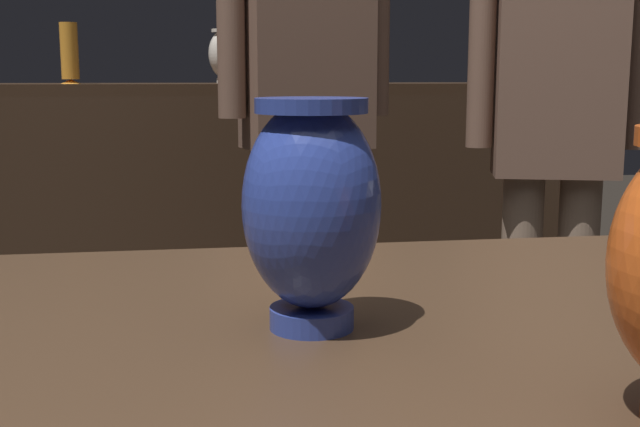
{
  "coord_description": "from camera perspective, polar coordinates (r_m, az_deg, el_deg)",
  "views": [
    {
      "loc": [
        -0.12,
        -0.72,
        1.02
      ],
      "look_at": [
        -0.01,
        -0.02,
        0.9
      ],
      "focal_mm": 45.79,
      "sensor_mm": 36.0,
      "label": 1
    }
  ],
  "objects": [
    {
      "name": "shelf_vase_left",
      "position": [
        2.89,
        -17.1,
        10.61
      ],
      "size": [
        0.07,
        0.07,
        0.2
      ],
      "color": "orange",
      "rests_on": "back_display_shelf"
    },
    {
      "name": "visitor_center_back",
      "position": [
        2.14,
        -0.96,
        8.97
      ],
      "size": [
        0.46,
        0.25,
        1.68
      ],
      "rotation": [
        0.0,
        0.0,
        3.37
      ],
      "color": "#846B56",
      "rests_on": "ground_plane"
    },
    {
      "name": "back_display_shelf",
      "position": [
        2.97,
        -6.38,
        -0.56
      ],
      "size": [
        2.6,
        0.4,
        0.99
      ],
      "color": "#382619",
      "rests_on": "ground_plane"
    },
    {
      "name": "shelf_vase_right",
      "position": [
        3.04,
        3.35,
        10.49
      ],
      "size": [
        0.12,
        0.12,
        0.24
      ],
      "color": "orange",
      "rests_on": "back_display_shelf"
    },
    {
      "name": "visitor_near_right",
      "position": [
        2.27,
        16.15,
        6.03
      ],
      "size": [
        0.45,
        0.26,
        1.52
      ],
      "rotation": [
        0.0,
        0.0,
        2.86
      ],
      "color": "#846B56",
      "rests_on": "ground_plane"
    },
    {
      "name": "shelf_vase_center",
      "position": [
        2.95,
        -6.63,
        11.03
      ],
      "size": [
        0.12,
        0.12,
        0.19
      ],
      "color": "silver",
      "rests_on": "back_display_shelf"
    },
    {
      "name": "vase_centerpiece",
      "position": [
        0.7,
        -0.6,
        0.56
      ],
      "size": [
        0.12,
        0.12,
        0.2
      ],
      "color": "#2D429E",
      "rests_on": "display_plinth"
    }
  ]
}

